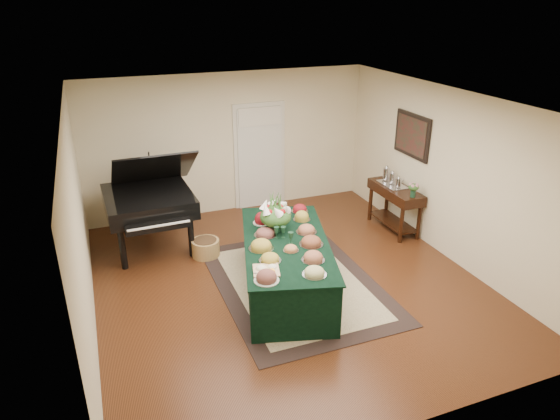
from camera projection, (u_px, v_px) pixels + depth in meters
name	position (u px, v px, depth m)	size (l,w,h in m)	color
ground	(287.00, 281.00, 7.54)	(6.00, 6.00, 0.00)	black
area_rug	(296.00, 283.00, 7.47)	(2.26, 3.17, 0.01)	black
kitchen_doorway	(260.00, 157.00, 9.88)	(1.05, 0.07, 2.10)	beige
buffet_table	(286.00, 266.00, 7.17)	(1.81, 2.72, 0.79)	black
food_platters	(286.00, 238.00, 7.00)	(1.50, 2.19, 0.14)	#AFB9AF
cutting_board	(266.00, 268.00, 6.26)	(0.40, 0.40, 0.10)	tan
green_goblets	(283.00, 234.00, 7.02)	(0.20, 0.31, 0.18)	#153522
floral_centerpiece	(276.00, 213.00, 7.24)	(0.48, 0.48, 0.48)	#153522
grand_piano	(149.00, 200.00, 8.24)	(1.54, 1.72, 1.72)	black
wicker_basket	(206.00, 248.00, 8.22)	(0.45, 0.45, 0.28)	olive
mahogany_sideboard	(395.00, 197.00, 8.97)	(0.45, 1.22, 0.82)	black
tea_service	(392.00, 178.00, 8.99)	(0.34, 0.58, 0.30)	silver
pink_bouquet	(414.00, 188.00, 8.40)	(0.20, 0.20, 0.26)	#153522
wall_painting	(412.00, 135.00, 8.60)	(0.05, 0.95, 0.75)	black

